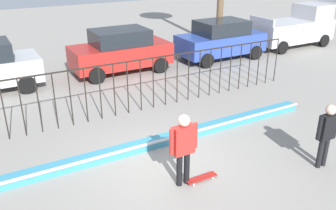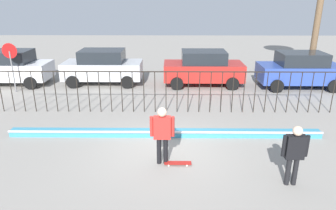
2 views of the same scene
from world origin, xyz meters
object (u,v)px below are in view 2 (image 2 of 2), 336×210
object	(u,v)px
camera_operator	(295,150)
parked_car_blue	(300,70)
stop_sign	(11,61)
parked_car_silver	(103,67)
parked_car_red	(203,68)
parked_car_white	(10,67)
skateboard	(178,163)
skateboarder	(162,131)

from	to	relation	value
camera_operator	parked_car_blue	world-z (taller)	parked_car_blue
parked_car_blue	camera_operator	bearing A→B (deg)	-108.04
stop_sign	parked_car_silver	bearing A→B (deg)	21.16
parked_car_silver	parked_car_red	size ratio (longest dim) A/B	1.00
parked_car_blue	parked_car_white	bearing A→B (deg)	-177.55
parked_car_blue	parked_car_red	bearing A→B (deg)	179.38
skateboard	skateboarder	bearing A→B (deg)	173.05
camera_operator	parked_car_silver	distance (m)	12.05
parked_car_silver	stop_sign	world-z (taller)	stop_sign
skateboarder	parked_car_silver	bearing A→B (deg)	121.81
skateboarder	parked_car_white	bearing A→B (deg)	145.09
parked_car_silver	parked_car_red	distance (m)	5.58
skateboard	camera_operator	distance (m)	3.25
parked_car_white	parked_car_blue	xyz separation A→B (m)	(15.78, -0.43, 0.00)
skateboarder	camera_operator	bearing A→B (deg)	-7.51
skateboarder	parked_car_red	size ratio (longest dim) A/B	0.41
skateboarder	stop_sign	world-z (taller)	stop_sign
parked_car_white	skateboarder	bearing A→B (deg)	-40.85
skateboard	stop_sign	distance (m)	11.08
skateboarder	camera_operator	size ratio (longest dim) A/B	1.05
parked_car_white	parked_car_blue	distance (m)	15.79
parked_car_silver	parked_car_blue	xyz separation A→B (m)	(10.69, -0.66, 0.00)
skateboarder	camera_operator	xyz separation A→B (m)	(3.41, -1.06, -0.05)
parked_car_silver	parked_car_blue	distance (m)	10.71
parked_car_white	camera_operator	bearing A→B (deg)	-34.72
parked_car_white	stop_sign	distance (m)	1.77
parked_car_silver	parked_car_blue	size ratio (longest dim) A/B	1.00
camera_operator	parked_car_silver	size ratio (longest dim) A/B	0.39
skateboarder	parked_car_red	xyz separation A→B (m)	(2.01, 8.52, -0.08)
parked_car_white	stop_sign	bearing A→B (deg)	-54.61
camera_operator	stop_sign	size ratio (longest dim) A/B	0.67
skateboard	parked_car_silver	world-z (taller)	parked_car_silver
parked_car_white	parked_car_red	distance (m)	10.67
parked_car_blue	stop_sign	world-z (taller)	stop_sign
camera_operator	parked_car_white	xyz separation A→B (m)	(-12.07, 9.59, -0.03)
parked_car_silver	parked_car_red	world-z (taller)	same
parked_car_white	parked_car_red	xyz separation A→B (m)	(10.67, -0.01, 0.00)
skateboarder	skateboard	distance (m)	1.10
parked_car_red	stop_sign	distance (m)	9.92
stop_sign	skateboarder	bearing A→B (deg)	-42.46
skateboarder	camera_operator	world-z (taller)	skateboarder
skateboard	camera_operator	xyz separation A→B (m)	(2.96, -0.96, 0.95)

